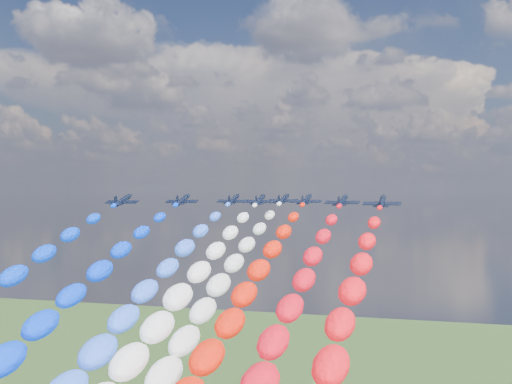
% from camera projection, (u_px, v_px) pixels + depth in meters
% --- Properties ---
extents(jet_0, '(8.46, 11.27, 4.97)m').
position_uv_depth(jet_0, '(123.00, 200.00, 163.46)').
color(jet_0, black).
extents(jet_1, '(8.53, 11.32, 4.97)m').
position_uv_depth(jet_1, '(183.00, 200.00, 171.10)').
color(jet_1, black).
extents(trail_1, '(6.62, 127.43, 52.58)m').
position_uv_depth(trail_1, '(24.00, 357.00, 109.12)').
color(trail_1, '#0433EA').
extents(jet_2, '(8.36, 11.20, 4.97)m').
position_uv_depth(jet_2, '(233.00, 200.00, 176.46)').
color(jet_2, black).
extents(trail_2, '(6.62, 127.43, 52.58)m').
position_uv_depth(trail_2, '(110.00, 349.00, 114.48)').
color(trail_2, '#3164FF').
extents(jet_3, '(8.49, 11.30, 4.97)m').
position_uv_depth(jet_3, '(260.00, 200.00, 169.81)').
color(jet_3, black).
extents(trail_3, '(6.62, 127.43, 52.58)m').
position_uv_depth(trail_3, '(144.00, 359.00, 107.83)').
color(trail_3, white).
extents(jet_4, '(8.58, 11.36, 4.97)m').
position_uv_depth(jet_4, '(283.00, 199.00, 184.90)').
color(jet_4, black).
extents(trail_4, '(6.62, 127.43, 52.58)m').
position_uv_depth(trail_4, '(193.00, 338.00, 122.92)').
color(trail_4, silver).
extents(jet_5, '(8.20, 11.09, 4.97)m').
position_uv_depth(jet_5, '(306.00, 200.00, 172.79)').
color(jet_5, black).
extents(trail_5, '(6.62, 127.43, 52.58)m').
position_uv_depth(trail_5, '(219.00, 355.00, 110.81)').
color(trail_5, red).
extents(jet_6, '(8.52, 11.32, 4.97)m').
position_uv_depth(jet_6, '(342.00, 201.00, 158.07)').
color(jet_6, black).
extents(trail_6, '(6.62, 127.43, 52.58)m').
position_uv_depth(trail_6, '(265.00, 380.00, 96.10)').
color(trail_6, red).
extents(jet_7, '(8.24, 11.12, 4.97)m').
position_uv_depth(jet_7, '(382.00, 202.00, 144.91)').
color(jet_7, black).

